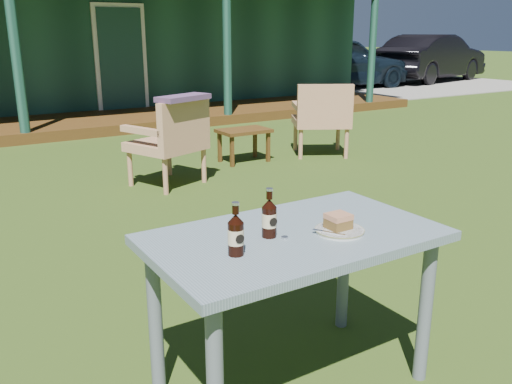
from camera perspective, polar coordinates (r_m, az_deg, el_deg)
ground at (r=3.82m, az=-10.48°, el=-7.12°), size 80.00×80.00×0.00m
gravel_strip at (r=16.70m, az=13.08°, el=10.92°), size 9.00×6.00×0.02m
car_near at (r=15.41m, az=8.50°, el=13.38°), size 4.27×1.81×1.44m
car_far at (r=18.36m, az=18.05°, el=13.25°), size 4.59×2.40×1.44m
cafe_table at (r=2.27m, az=4.04°, el=-6.71°), size 1.20×0.70×0.72m
plate at (r=2.26m, az=8.79°, el=-4.02°), size 0.20×0.20×0.01m
cake_slice at (r=2.25m, az=8.65°, el=-3.03°), size 0.09×0.09×0.06m
fork at (r=2.21m, az=7.69°, el=-4.24°), size 0.08×0.13×0.00m
cola_bottle_near at (r=2.16m, az=1.40°, el=-2.71°), size 0.06×0.06×0.20m
cola_bottle_far at (r=1.99m, az=-2.14°, el=-4.45°), size 0.06×0.06×0.20m
bottle_cap at (r=2.17m, az=3.03°, el=-4.81°), size 0.03×0.03×0.01m
armchair_left at (r=5.51m, az=-8.82°, el=5.66°), size 0.83×0.80×0.88m
armchair_right at (r=6.86m, az=6.97°, el=8.00°), size 0.90×0.88×0.91m
floral_throw at (r=5.32m, az=-7.66°, el=9.80°), size 0.61×0.41×0.05m
side_table at (r=6.51m, az=-1.29°, el=6.13°), size 0.60×0.40×0.40m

